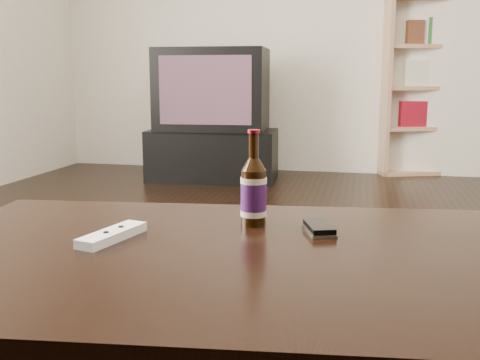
% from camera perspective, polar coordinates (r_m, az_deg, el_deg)
% --- Properties ---
extents(floor, '(5.00, 6.00, 0.01)m').
position_cam_1_polar(floor, '(2.01, 7.16, -13.40)').
color(floor, black).
rests_on(floor, ground).
extents(wall_back, '(5.00, 0.02, 2.70)m').
position_cam_1_polar(wall_back, '(4.88, 11.00, 16.62)').
color(wall_back, beige).
rests_on(wall_back, ground).
extents(tv_stand, '(1.02, 0.55, 0.40)m').
position_cam_1_polar(tv_stand, '(4.46, -2.77, 2.57)').
color(tv_stand, black).
rests_on(tv_stand, floor).
extents(tv, '(0.87, 0.57, 0.63)m').
position_cam_1_polar(tv, '(4.42, -2.83, 9.17)').
color(tv, black).
rests_on(tv, tv_stand).
extents(bookshelf, '(0.85, 0.58, 1.44)m').
position_cam_1_polar(bookshelf, '(5.02, 18.05, 9.23)').
color(bookshelf, tan).
rests_on(bookshelf, floor).
extents(coffee_table, '(1.38, 0.90, 0.49)m').
position_cam_1_polar(coffee_table, '(1.06, 1.48, -10.61)').
color(coffee_table, black).
rests_on(coffee_table, floor).
extents(beer_bottle, '(0.06, 0.06, 0.21)m').
position_cam_1_polar(beer_bottle, '(1.21, 1.39, -1.22)').
color(beer_bottle, black).
rests_on(beer_bottle, coffee_table).
extents(phone, '(0.08, 0.11, 0.02)m').
position_cam_1_polar(phone, '(1.18, 8.04, -4.89)').
color(phone, '#A3A3A5').
rests_on(phone, coffee_table).
extents(remote, '(0.08, 0.17, 0.02)m').
position_cam_1_polar(remote, '(1.14, -12.85, -5.47)').
color(remote, white).
rests_on(remote, coffee_table).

